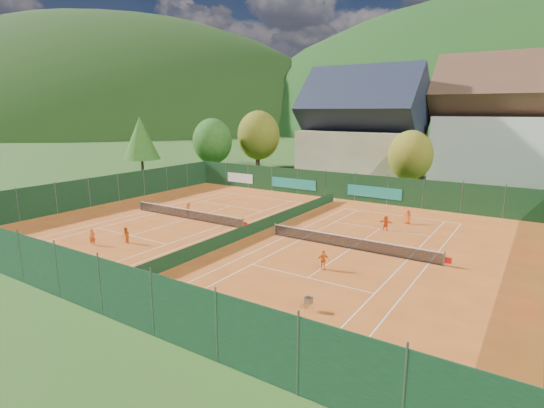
{
  "coord_description": "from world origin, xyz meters",
  "views": [
    {
      "loc": [
        19.11,
        -27.48,
        9.76
      ],
      "look_at": [
        0.0,
        2.0,
        2.0
      ],
      "focal_mm": 28.0,
      "sensor_mm": 36.0,
      "label": 1
    }
  ],
  "objects": [
    {
      "name": "player_left_mid",
      "position": [
        -6.64,
        -7.88,
        0.62
      ],
      "size": [
        0.7,
        0.61,
        1.25
      ],
      "primitive_type": "imported",
      "rotation": [
        0.0,
        0.0,
        -0.25
      ],
      "color": "#D15812",
      "rests_on": "ground"
    },
    {
      "name": "player_left_near",
      "position": [
        -8.4,
        -9.5,
        0.61
      ],
      "size": [
        0.53,
        0.51,
        1.23
      ],
      "primitive_type": "imported",
      "rotation": [
        0.0,
        0.0,
        0.7
      ],
      "color": "#CF4912",
      "rests_on": "ground"
    },
    {
      "name": "tree_west_back",
      "position": [
        -24.0,
        34.0,
        6.74
      ],
      "size": [
        5.6,
        5.6,
        10.0
      ],
      "color": "#412817",
      "rests_on": "ground"
    },
    {
      "name": "ground",
      "position": [
        0.0,
        0.0,
        -0.02
      ],
      "size": [
        600.0,
        600.0,
        0.0
      ],
      "primitive_type": "plane",
      "color": "#264C17",
      "rests_on": "ground"
    },
    {
      "name": "hotel_block_a",
      "position": [
        16.0,
        36.0,
        7.38
      ],
      "size": [
        21.6,
        11.0,
        17.25
      ],
      "color": "silver",
      "rests_on": "ground"
    },
    {
      "name": "loose_ball_3",
      "position": [
        -5.83,
        10.94,
        0.03
      ],
      "size": [
        0.07,
        0.07,
        0.07
      ],
      "primitive_type": "sphere",
      "color": "#CCD833",
      "rests_on": "ground"
    },
    {
      "name": "player_right_far_b",
      "position": [
        8.56,
        6.15,
        0.64
      ],
      "size": [
        1.2,
        0.43,
        1.28
      ],
      "primitive_type": "imported",
      "rotation": [
        0.0,
        0.0,
        3.18
      ],
      "color": "#EF4C15",
      "rests_on": "ground"
    },
    {
      "name": "court_markings_right",
      "position": [
        8.0,
        0.0,
        0.01
      ],
      "size": [
        11.03,
        23.83,
        0.0
      ],
      "color": "white",
      "rests_on": "ground"
    },
    {
      "name": "chalet",
      "position": [
        -3.0,
        30.0,
        6.62
      ],
      "size": [
        16.2,
        12.0,
        16.0
      ],
      "color": "#C9B78D",
      "rests_on": "ground"
    },
    {
      "name": "court_markings_left",
      "position": [
        -8.0,
        0.0,
        0.01
      ],
      "size": [
        11.03,
        23.83,
        0.0
      ],
      "color": "white",
      "rests_on": "ground"
    },
    {
      "name": "player_right_near",
      "position": [
        8.15,
        -4.7,
        0.64
      ],
      "size": [
        0.75,
        0.76,
        1.29
      ],
      "primitive_type": "imported",
      "rotation": [
        0.0,
        0.0,
        0.8
      ],
      "color": "orange",
      "rests_on": "ground"
    },
    {
      "name": "loose_ball_0",
      "position": [
        -10.88,
        -6.43,
        0.03
      ],
      "size": [
        0.07,
        0.07,
        0.07
      ],
      "primitive_type": "sphere",
      "color": "#CCD833",
      "rests_on": "ground"
    },
    {
      "name": "clay_pad",
      "position": [
        0.0,
        0.0,
        0.01
      ],
      "size": [
        40.0,
        32.0,
        0.01
      ],
      "primitive_type": "cube",
      "color": "#BB531B",
      "rests_on": "ground"
    },
    {
      "name": "tennis_net_left",
      "position": [
        -7.85,
        0.0,
        0.51
      ],
      "size": [
        13.3,
        0.1,
        1.02
      ],
      "color": "#59595B",
      "rests_on": "ground"
    },
    {
      "name": "tree_west_side",
      "position": [
        -28.0,
        12.0,
        6.06
      ],
      "size": [
        5.04,
        5.04,
        9.0
      ],
      "color": "#462C19",
      "rests_on": "ground"
    },
    {
      "name": "loose_ball_1",
      "position": [
        7.66,
        -10.3,
        0.03
      ],
      "size": [
        0.07,
        0.07,
        0.07
      ],
      "primitive_type": "sphere",
      "color": "#CCD833",
      "rests_on": "ground"
    },
    {
      "name": "tree_center",
      "position": [
        6.0,
        22.0,
        4.72
      ],
      "size": [
        5.01,
        5.01,
        7.6
      ],
      "color": "#4A2A1A",
      "rests_on": "ground"
    },
    {
      "name": "ball_hopper",
      "position": [
        10.03,
        -10.12,
        0.56
      ],
      "size": [
        0.34,
        0.34,
        0.8
      ],
      "color": "slate",
      "rests_on": "ground"
    },
    {
      "name": "fence_west",
      "position": [
        -20.0,
        0.0,
        1.5
      ],
      "size": [
        0.04,
        32.0,
        3.0
      ],
      "color": "#12321A",
      "rests_on": "ground"
    },
    {
      "name": "tennis_net_right",
      "position": [
        8.15,
        0.0,
        0.51
      ],
      "size": [
        13.3,
        0.1,
        1.02
      ],
      "color": "#59595B",
      "rests_on": "ground"
    },
    {
      "name": "fence_south",
      "position": [
        0.0,
        -16.0,
        1.5
      ],
      "size": [
        40.0,
        0.04,
        3.0
      ],
      "color": "#14381F",
      "rests_on": "ground"
    },
    {
      "name": "loose_ball_4",
      "position": [
        8.17,
        -5.26,
        0.03
      ],
      "size": [
        0.07,
        0.07,
        0.07
      ],
      "primitive_type": "sphere",
      "color": "#CCD833",
      "rests_on": "ground"
    },
    {
      "name": "player_right_far_a",
      "position": [
        9.51,
        9.31,
        0.66
      ],
      "size": [
        0.65,
        0.44,
        1.32
      ],
      "primitive_type": "imported",
      "rotation": [
        0.0,
        0.0,
        3.11
      ],
      "color": "#EB5314",
      "rests_on": "ground"
    },
    {
      "name": "loose_ball_2",
      "position": [
        2.96,
        4.85,
        0.03
      ],
      "size": [
        0.07,
        0.07,
        0.07
      ],
      "primitive_type": "sphere",
      "color": "#CCD833",
      "rests_on": "ground"
    },
    {
      "name": "tree_west_mid",
      "position": [
        -18.0,
        26.0,
        6.07
      ],
      "size": [
        6.44,
        6.44,
        9.78
      ],
      "color": "#492F1A",
      "rests_on": "ground"
    },
    {
      "name": "fence_north",
      "position": [
        -0.46,
        15.99,
        1.47
      ],
      "size": [
        40.0,
        0.1,
        3.0
      ],
      "color": "#123218",
      "rests_on": "ground"
    },
    {
      "name": "tree_west_front",
      "position": [
        -22.0,
        20.0,
        5.39
      ],
      "size": [
        5.72,
        5.72,
        8.69
      ],
      "color": "#442A18",
      "rests_on": "ground"
    },
    {
      "name": "court_divider",
      "position": [
        0.0,
        0.0,
        0.5
      ],
      "size": [
        0.03,
        28.8,
        1.0
      ],
      "color": "#14371B",
      "rests_on": "ground"
    },
    {
      "name": "player_left_far",
      "position": [
        -8.99,
        1.17,
        0.6
      ],
      "size": [
        0.79,
        0.46,
        1.2
      ],
      "primitive_type": "imported",
      "rotation": [
        0.0,
        0.0,
        3.16
      ],
      "color": "#E35A14",
      "rests_on": "ground"
    }
  ]
}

